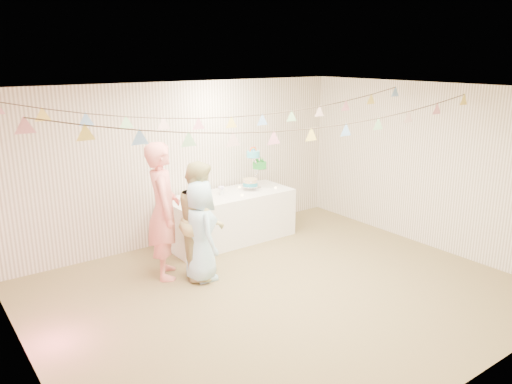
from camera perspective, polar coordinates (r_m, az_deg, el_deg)
floor at (r=6.66m, az=2.73°, el=-11.36°), size 6.00×6.00×0.00m
ceiling at (r=5.96m, az=3.05°, el=11.57°), size 6.00×6.00×0.00m
back_wall at (r=8.22m, az=-8.16°, el=3.34°), size 6.00×6.00×0.00m
front_wall at (r=4.63m, az=22.90°, el=-7.38°), size 6.00×6.00×0.00m
left_wall at (r=4.97m, az=-25.29°, el=-6.11°), size 5.00×5.00×0.00m
right_wall at (r=8.35m, az=19.12°, el=2.83°), size 5.00×5.00×0.00m
table at (r=8.29m, az=-3.02°, el=-2.87°), size 2.13×0.85×0.80m
cake_stand at (r=8.44m, az=-0.14°, el=2.32°), size 0.60×0.35×0.67m
cake_bottom at (r=8.37m, az=-0.73°, el=0.45°), size 0.31×0.31×0.15m
cake_middle at (r=8.61m, az=0.47°, el=2.73°), size 0.27×0.27×0.22m
cake_top_tier at (r=8.32m, az=-0.36°, el=4.18°), size 0.25×0.25×0.19m
platter at (r=7.89m, az=-5.84°, el=-1.14°), size 0.30×0.30×0.02m
posy at (r=8.14m, az=-3.97°, el=-0.12°), size 0.13×0.13×0.14m
person_adult_a at (r=6.90m, az=-10.53°, el=-2.12°), size 0.69×0.81×1.90m
person_adult_b at (r=6.91m, az=-6.33°, el=-3.11°), size 0.89×0.97×1.62m
person_child at (r=6.80m, az=-6.35°, el=-4.44°), size 0.53×0.74×1.40m
bunting_back at (r=6.86m, az=-2.87°, el=9.98°), size 5.60×1.10×0.40m
bunting_front at (r=5.83m, az=4.27°, el=8.70°), size 5.60×0.90×0.36m
tealight_0 at (r=7.65m, az=-7.46°, el=-1.29°), size 0.04×0.04×0.03m
tealight_1 at (r=8.14m, az=-5.81°, el=-0.22°), size 0.04×0.04×0.03m
tealight_2 at (r=8.04m, az=-1.60°, el=-0.33°), size 0.04×0.04×0.03m
tealight_3 at (r=8.53m, az=-1.90°, el=0.58°), size 0.04×0.04×0.03m
tealight_4 at (r=8.49m, az=2.25°, el=0.51°), size 0.04×0.04×0.03m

